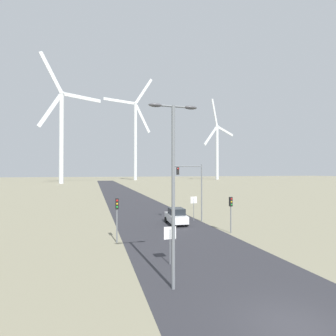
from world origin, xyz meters
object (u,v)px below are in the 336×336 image
car_approaching (176,216)px  stop_sign_near (170,238)px  traffic_light_post_near_right (231,207)px  stop_sign_far (194,204)px  wind_turbine_right (217,146)px  traffic_light_post_near_left (117,210)px  traffic_light_mast_overhead (193,182)px  wind_turbine_center (135,133)px  wind_turbine_left (62,127)px  streetlamp (173,173)px

car_approaching → stop_sign_near: bearing=-109.5°
traffic_light_post_near_right → car_approaching: (-3.78, 5.51, -1.65)m
stop_sign_far → wind_turbine_right: bearing=62.5°
traffic_light_post_near_left → wind_turbine_right: bearing=60.8°
stop_sign_far → wind_turbine_right: wind_turbine_right is taller
traffic_light_post_near_left → traffic_light_mast_overhead: size_ratio=0.54×
stop_sign_far → wind_turbine_center: size_ratio=0.04×
traffic_light_post_near_left → wind_turbine_left: (-17.19, 116.59, 25.21)m
traffic_light_post_near_left → traffic_light_mast_overhead: (9.46, 6.82, 2.00)m
car_approaching → traffic_light_post_near_left: bearing=-140.2°
streetlamp → traffic_light_post_near_left: streetlamp is taller
streetlamp → wind_turbine_left: wind_turbine_left is taller
traffic_light_mast_overhead → wind_turbine_right: wind_turbine_right is taller
traffic_light_post_near_right → wind_turbine_left: size_ratio=0.06×
stop_sign_far → car_approaching: 3.21m
streetlamp → wind_turbine_center: 174.21m
stop_sign_near → wind_turbine_center: bearing=81.9°
wind_turbine_left → stop_sign_near: bearing=-80.7°
wind_turbine_center → traffic_light_post_near_left: bearing=-99.3°
stop_sign_far → traffic_light_post_near_right: 7.00m
stop_sign_near → car_approaching: 12.80m
stop_sign_far → traffic_light_mast_overhead: (-0.30, -0.48, 2.67)m
stop_sign_far → traffic_light_mast_overhead: 2.73m
stop_sign_near → stop_sign_far: bearing=62.7°
car_approaching → streetlamp: bearing=-108.2°
stop_sign_near → wind_turbine_center: size_ratio=0.03×
wind_turbine_left → traffic_light_post_near_right: bearing=-76.4°
traffic_light_mast_overhead → wind_turbine_center: bearing=83.7°
stop_sign_far → traffic_light_mast_overhead: bearing=-121.9°
streetlamp → traffic_light_post_near_left: (-2.00, 9.53, -3.16)m
stop_sign_far → traffic_light_post_near_right: bearing=-80.8°
car_approaching → traffic_light_post_near_right: bearing=-55.6°
traffic_light_post_near_right → wind_turbine_center: (15.58, 160.40, 30.51)m
streetlamp → wind_turbine_center: bearing=81.8°
traffic_light_post_near_left → wind_turbine_center: 165.77m
streetlamp → wind_turbine_left: bearing=98.7°
traffic_light_post_near_left → wind_turbine_right: (88.14, 157.72, 22.81)m
traffic_light_post_near_left → wind_turbine_right: 182.11m
streetlamp → wind_turbine_center: size_ratio=0.13×
wind_turbine_left → wind_turbine_right: size_ratio=1.05×
stop_sign_far → car_approaching: stop_sign_far is taller
streetlamp → wind_turbine_right: size_ratio=0.16×
streetlamp → traffic_light_mast_overhead: bearing=65.5°
streetlamp → stop_sign_near: bearing=76.3°
car_approaching → wind_turbine_right: (81.04, 151.80, 24.62)m
traffic_light_mast_overhead → wind_turbine_left: wind_turbine_left is taller
wind_turbine_center → wind_turbine_right: (61.68, -3.09, -7.54)m
streetlamp → car_approaching: (5.09, 15.45, -4.97)m
wind_turbine_left → stop_sign_far: bearing=-76.1°
stop_sign_near → wind_turbine_right: bearing=62.5°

